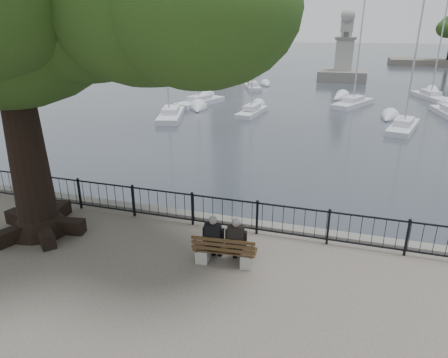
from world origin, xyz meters
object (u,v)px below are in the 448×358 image
at_px(person_left, 214,240).
at_px(lion_monument, 343,63).
at_px(person_right, 237,242).
at_px(bench, 225,254).

relative_size(person_left, lion_monument, 0.15).
bearing_deg(person_right, lion_monument, 88.67).
relative_size(bench, lion_monument, 0.18).
distance_m(bench, lion_monument, 49.27).
distance_m(person_left, lion_monument, 49.21).
xyz_separation_m(person_right, lion_monument, (1.14, 49.13, 0.68)).
height_order(bench, person_left, person_left).
height_order(person_left, lion_monument, lion_monument).
height_order(bench, person_right, person_right).
height_order(person_left, person_right, same).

